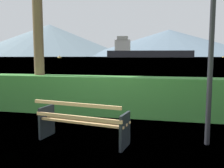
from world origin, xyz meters
TOP-DOWN VIEW (x-y plane):
  - ground_plane at (0.00, 0.00)m, footprint 1400.00×1400.00m
  - water_surface at (0.00, 308.34)m, footprint 620.00×620.00m
  - park_bench at (-0.01, -0.06)m, footprint 1.94×0.86m
  - hedge_row at (0.00, 2.41)m, footprint 8.89×0.76m
  - lamp_post at (2.45, 0.40)m, footprint 0.30×0.30m
  - cargo_ship_large at (-24.31, 247.69)m, footprint 86.29×20.10m
  - fishing_boat_near at (-85.22, 181.80)m, footprint 4.79×5.21m
  - distant_hills at (-8.54, 567.66)m, footprint 949.39×453.44m

SIDE VIEW (x-z plane):
  - ground_plane at x=0.00m, z-range 0.00..0.00m
  - water_surface at x=0.00m, z-range 0.00..0.00m
  - park_bench at x=-0.01m, z-range 0.00..0.86m
  - hedge_row at x=0.00m, z-range 0.00..1.15m
  - fishing_boat_near at x=-85.22m, z-range -0.26..1.52m
  - lamp_post at x=2.45m, z-range 0.66..4.20m
  - cargo_ship_large at x=-24.31m, z-range -4.67..16.53m
  - distant_hills at x=-8.54m, z-range -5.96..69.71m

